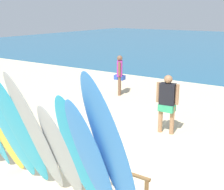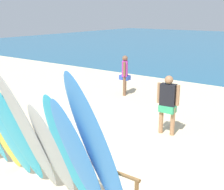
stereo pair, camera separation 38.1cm
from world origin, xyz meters
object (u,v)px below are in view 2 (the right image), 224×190
surfboard_blue_10 (80,161)px  surfboard_blue_11 (99,155)px  surfboard_yellow_4 (0,131)px  surfboard_teal_5 (1,120)px  beachgoer_strolling (168,101)px  surfboard_teal_9 (69,154)px  surfboard_grey_8 (53,152)px  beachgoer_by_water (125,72)px  surfboard_grey_7 (29,135)px  surfboard_teal_6 (15,131)px  surfboard_rack (42,148)px

surfboard_blue_10 → surfboard_blue_11: (0.35, 0.02, 0.20)m
surfboard_yellow_4 → surfboard_blue_10: 2.33m
surfboard_teal_5 → beachgoer_strolling: surfboard_teal_5 is taller
surfboard_blue_10 → surfboard_teal_9: bearing=162.4°
surfboard_grey_8 → beachgoer_by_water: 7.32m
surfboard_blue_11 → beachgoer_by_water: surfboard_blue_11 is taller
surfboard_grey_7 → surfboard_blue_10: size_ratio=1.10×
surfboard_yellow_4 → surfboard_teal_5: surfboard_teal_5 is taller
surfboard_teal_6 → beachgoer_by_water: surfboard_teal_6 is taller
surfboard_grey_7 → surfboard_blue_11: (1.53, 0.01, 0.08)m
surfboard_teal_5 → surfboard_blue_10: surfboard_teal_5 is taller
surfboard_grey_8 → surfboard_grey_7: bearing=-158.3°
surfboard_yellow_4 → surfboard_teal_6: surfboard_teal_6 is taller
surfboard_grey_8 → beachgoer_by_water: bearing=117.3°
surfboard_grey_7 → surfboard_teal_6: bearing=-176.8°
surfboard_teal_5 → surfboard_yellow_4: bearing=150.8°
beachgoer_by_water → beachgoer_strolling: size_ratio=0.97×
surfboard_grey_7 → surfboard_grey_8: size_ratio=1.27×
surfboard_grey_7 → surfboard_blue_11: bearing=3.1°
surfboard_blue_11 → surfboard_grey_7: bearing=-174.2°
surfboard_rack → beachgoer_strolling: size_ratio=2.86×
surfboard_blue_10 → surfboard_blue_11: size_ratio=0.85×
surfboard_teal_5 → surfboard_teal_6: 0.40m
surfboard_rack → surfboard_grey_7: bearing=-52.2°
surfboard_teal_6 → surfboard_grey_8: surfboard_teal_6 is taller
surfboard_yellow_4 → surfboard_blue_10: (2.32, -0.19, 0.15)m
surfboard_teal_5 → beachgoer_by_water: (-1.84, 6.85, -0.43)m
surfboard_teal_5 → beachgoer_by_water: 7.10m
beachgoer_strolling → surfboard_grey_8: bearing=80.5°
surfboard_teal_6 → surfboard_grey_8: (0.79, 0.14, -0.24)m
surfboard_teal_6 → surfboard_grey_7: surfboard_grey_7 is taller
surfboard_rack → surfboard_teal_6: 1.00m
surfboard_rack → surfboard_teal_9: (1.41, -0.63, 0.54)m
surfboard_yellow_4 → surfboard_blue_10: size_ratio=0.85×
beachgoer_strolling → surfboard_teal_5: bearing=65.3°
surfboard_grey_7 → surfboard_teal_9: 0.86m
surfboard_teal_5 → surfboard_teal_6: bearing=2.9°
surfboard_teal_6 → surfboard_blue_11: 1.91m
surfboard_grey_7 → surfboard_teal_9: size_ratio=1.13×
surfboard_grey_8 → surfboard_teal_9: (0.43, -0.04, 0.12)m
beachgoer_strolling → beachgoer_by_water: bearing=-46.8°
surfboard_grey_8 → surfboard_blue_10: size_ratio=0.86×
surfboard_yellow_4 → surfboard_teal_9: (1.98, -0.08, 0.14)m
surfboard_teal_9 → surfboard_blue_10: 0.35m
beachgoer_strolling → surfboard_blue_10: bearing=91.3°
surfboard_teal_9 → beachgoer_by_water: size_ratio=1.45×
surfboard_teal_5 → surfboard_grey_7: 0.76m
surfboard_teal_5 → surfboard_blue_11: (2.27, 0.04, -0.05)m
surfboard_grey_7 → surfboard_blue_10: 1.18m
surfboard_blue_11 → beachgoer_strolling: (-0.91, 4.09, -0.36)m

